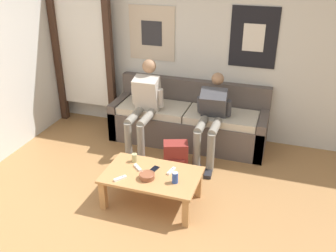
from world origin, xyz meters
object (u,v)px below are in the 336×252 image
backpack (176,157)px  game_controller_far_center (171,171)px  drink_can_blue (175,178)px  person_seated_adult (144,104)px  pillar_candle (134,158)px  cell_phone (154,169)px  coffee_table (152,179)px  person_seated_teen (211,115)px  couch (188,122)px  game_controller_near_right (138,168)px  ceramic_bowl (147,176)px  game_controller_near_left (120,178)px

backpack → game_controller_far_center: size_ratio=2.59×
drink_can_blue → person_seated_adult: bearing=123.8°
pillar_candle → cell_phone: 0.29m
person_seated_adult → backpack: size_ratio=3.25×
coffee_table → cell_phone: cell_phone is taller
person_seated_teen → pillar_candle: bearing=-123.7°
couch → coffee_table: bearing=-89.7°
person_seated_adult → couch: bearing=36.3°
person_seated_teen → game_controller_far_center: person_seated_teen is taller
pillar_candle → cell_phone: (0.28, -0.09, -0.04)m
couch → person_seated_teen: 0.62m
coffee_table → backpack: size_ratio=2.76×
person_seated_adult → pillar_candle: (0.26, -0.98, -0.26)m
game_controller_near_right → drink_can_blue: bearing=-15.1°
coffee_table → person_seated_adult: person_seated_adult is taller
ceramic_bowl → game_controller_far_center: 0.29m
person_seated_teen → ceramic_bowl: size_ratio=6.46×
drink_can_blue → game_controller_near_right: bearing=164.9°
couch → drink_can_blue: (0.30, -1.63, 0.13)m
person_seated_adult → backpack: person_seated_adult is taller
game_controller_near_left → game_controller_far_center: bearing=33.1°
person_seated_adult → pillar_candle: person_seated_adult is taller
drink_can_blue → game_controller_near_left: 0.59m
drink_can_blue → cell_phone: 0.35m
ceramic_bowl → game_controller_near_right: bearing=138.3°
person_seated_adult → game_controller_far_center: (0.73, -1.06, -0.29)m
couch → cell_phone: bearing=-89.9°
person_seated_teen → game_controller_near_right: person_seated_teen is taller
drink_can_blue → game_controller_near_right: 0.50m
person_seated_teen → cell_phone: bearing=-109.9°
coffee_table → backpack: (0.05, 0.74, -0.13)m
game_controller_near_right → cell_phone: (0.18, 0.03, -0.01)m
couch → game_controller_near_right: couch is taller
person_seated_teen → pillar_candle: 1.23m
drink_can_blue → game_controller_far_center: (-0.10, 0.18, -0.05)m
couch → person_seated_adult: size_ratio=1.80×
game_controller_near_right → game_controller_far_center: bearing=7.9°
couch → cell_phone: size_ratio=15.19×
ceramic_bowl → drink_can_blue: bearing=4.5°
person_seated_adult → game_controller_near_left: (0.25, -1.37, -0.29)m
pillar_candle → ceramic_bowl: bearing=-46.9°
backpack → ceramic_bowl: size_ratio=2.23×
person_seated_teen → person_seated_adult: bearing=-177.9°
couch → coffee_table: size_ratio=2.12×
drink_can_blue → pillar_candle: bearing=155.7°
couch → backpack: size_ratio=5.85×
coffee_table → cell_phone: bearing=93.4°
couch → person_seated_adult: 0.76m
game_controller_near_right → game_controller_near_left: bearing=-110.5°
cell_phone → coffee_table: bearing=-86.6°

